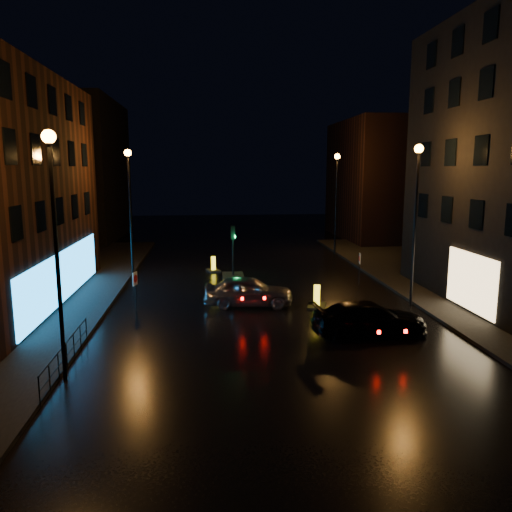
# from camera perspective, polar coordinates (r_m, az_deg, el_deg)

# --- Properties ---
(ground) EXTENTS (120.00, 120.00, 0.00)m
(ground) POSITION_cam_1_polar(r_m,az_deg,el_deg) (20.21, 2.94, -10.79)
(ground) COLOR black
(ground) RESTS_ON ground
(pavement_right) EXTENTS (12.00, 44.00, 0.15)m
(pavement_right) POSITION_cam_1_polar(r_m,az_deg,el_deg) (32.34, 26.06, -3.73)
(pavement_right) COLOR black
(pavement_right) RESTS_ON ground
(building_far_left) EXTENTS (8.00, 16.00, 14.00)m
(building_far_left) POSITION_cam_1_polar(r_m,az_deg,el_deg) (55.29, -19.58, 9.20)
(building_far_left) COLOR black
(building_far_left) RESTS_ON ground
(building_far_right) EXTENTS (8.00, 14.00, 12.00)m
(building_far_right) POSITION_cam_1_polar(r_m,az_deg,el_deg) (53.76, 13.99, 8.41)
(building_far_right) COLOR black
(building_far_right) RESTS_ON ground
(street_lamp_lnear) EXTENTS (0.44, 0.44, 8.37)m
(street_lamp_lnear) POSITION_cam_1_polar(r_m,az_deg,el_deg) (17.49, -22.06, 4.01)
(street_lamp_lnear) COLOR black
(street_lamp_lnear) RESTS_ON ground
(street_lamp_lfar) EXTENTS (0.44, 0.44, 8.37)m
(street_lamp_lfar) POSITION_cam_1_polar(r_m,az_deg,el_deg) (33.11, -14.26, 6.88)
(street_lamp_lfar) COLOR black
(street_lamp_lfar) RESTS_ON ground
(street_lamp_rnear) EXTENTS (0.44, 0.44, 8.37)m
(street_lamp_rnear) POSITION_cam_1_polar(r_m,az_deg,el_deg) (26.94, 17.83, 6.08)
(street_lamp_rnear) COLOR black
(street_lamp_rnear) RESTS_ON ground
(street_lamp_rfar) EXTENTS (0.44, 0.44, 8.37)m
(street_lamp_rfar) POSITION_cam_1_polar(r_m,az_deg,el_deg) (42.09, 9.18, 7.64)
(street_lamp_rfar) COLOR black
(street_lamp_rfar) RESTS_ON ground
(traffic_signal) EXTENTS (1.40, 2.40, 3.45)m
(traffic_signal) POSITION_cam_1_polar(r_m,az_deg,el_deg) (33.40, -2.63, -1.56)
(traffic_signal) COLOR black
(traffic_signal) RESTS_ON ground
(guard_railing) EXTENTS (0.05, 6.04, 1.00)m
(guard_railing) POSITION_cam_1_polar(r_m,az_deg,el_deg) (19.51, -20.87, -9.91)
(guard_railing) COLOR black
(guard_railing) RESTS_ON ground
(silver_hatchback) EXTENTS (4.80, 2.26, 1.59)m
(silver_hatchback) POSITION_cam_1_polar(r_m,az_deg,el_deg) (26.34, -0.86, -4.03)
(silver_hatchback) COLOR #A8A9AF
(silver_hatchback) RESTS_ON ground
(dark_sedan) EXTENTS (5.20, 2.48, 1.46)m
(dark_sedan) POSITION_cam_1_polar(r_m,az_deg,el_deg) (22.36, 12.84, -7.00)
(dark_sedan) COLOR black
(dark_sedan) RESTS_ON ground
(bollard_near) EXTENTS (1.25, 1.55, 1.18)m
(bollard_near) POSITION_cam_1_polar(r_m,az_deg,el_deg) (26.43, 6.96, -5.26)
(bollard_near) COLOR black
(bollard_near) RESTS_ON ground
(bollard_far) EXTENTS (1.09, 1.38, 1.05)m
(bollard_far) POSITION_cam_1_polar(r_m,az_deg,el_deg) (35.41, -4.89, -1.38)
(bollard_far) COLOR black
(bollard_far) RESTS_ON ground
(road_sign_left) EXTENTS (0.18, 0.49, 2.06)m
(road_sign_left) POSITION_cam_1_polar(r_m,az_deg,el_deg) (25.75, -13.65, -2.93)
(road_sign_left) COLOR black
(road_sign_left) RESTS_ON ground
(road_sign_right) EXTENTS (0.14, 0.49, 2.02)m
(road_sign_right) POSITION_cam_1_polar(r_m,az_deg,el_deg) (31.55, 11.76, -0.57)
(road_sign_right) COLOR black
(road_sign_right) RESTS_ON ground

